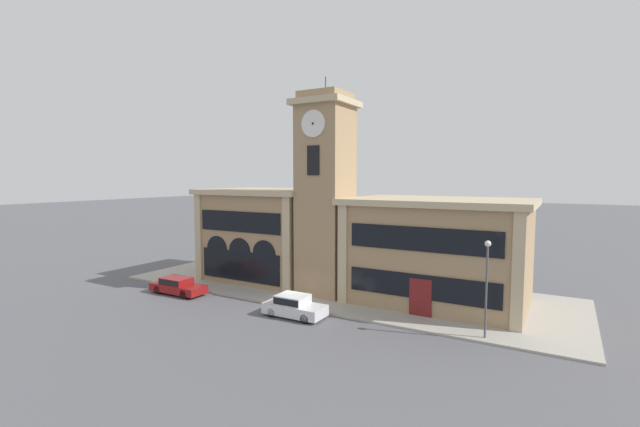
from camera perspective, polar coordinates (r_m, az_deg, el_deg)
The scene contains 8 objects.
ground_plane at distance 31.20m, azimuth -3.43°, elevation -12.61°, with size 300.00×300.00×0.00m, color #56565B.
sidewalk_kerb at distance 36.46m, azimuth 2.21°, elevation -9.90°, with size 36.98×12.76×0.15m.
clock_tower at distance 33.61m, azimuth 0.73°, elevation 2.53°, with size 4.35×4.35×17.07m.
town_hall_left_wing at distance 39.76m, azimuth -6.87°, elevation -2.68°, with size 10.99×8.80×8.28m.
town_hall_right_wing at distance 32.96m, azimuth 15.40°, elevation -4.80°, with size 13.07×8.80×7.80m.
parked_car_near at distance 36.68m, azimuth -18.46°, elevation -9.06°, with size 4.79×1.88×1.31m.
parked_car_mid at distance 29.44m, azimuth -3.50°, elevation -12.14°, with size 4.23×1.95×1.47m.
street_lamp at distance 26.30m, azimuth 21.36°, elevation -7.54°, with size 0.36×0.36×5.65m.
Camera 1 is at (16.51, -24.77, 9.36)m, focal length 24.00 mm.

